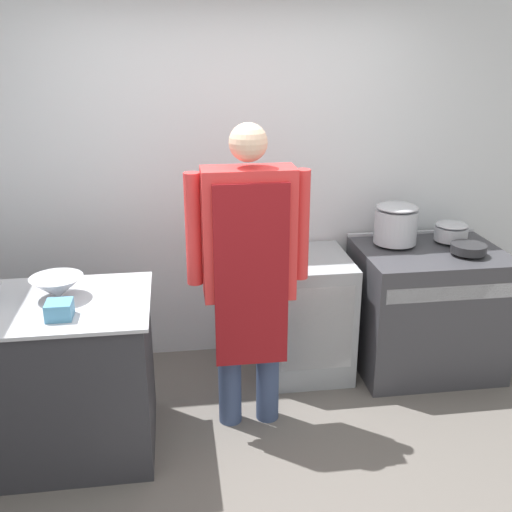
{
  "coord_description": "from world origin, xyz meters",
  "views": [
    {
      "loc": [
        -0.41,
        -2.49,
        2.23
      ],
      "look_at": [
        0.07,
        0.88,
        1.01
      ],
      "focal_mm": 42.0,
      "sensor_mm": 36.0,
      "label": 1
    }
  ],
  "objects_px": {
    "person_cook": "(248,261)",
    "saute_pan": "(469,248)",
    "fridge_unit": "(307,314)",
    "mixing_bowl": "(57,287)",
    "plastic_tub": "(59,310)",
    "stock_pot": "(396,223)",
    "sauce_pot": "(451,231)",
    "stove": "(426,309)"
  },
  "relations": [
    {
      "from": "person_cook",
      "to": "stock_pot",
      "type": "xyz_separation_m",
      "value": [
        1.11,
        0.64,
        -0.01
      ]
    },
    {
      "from": "stove",
      "to": "stock_pot",
      "type": "relative_size",
      "value": 3.31
    },
    {
      "from": "person_cook",
      "to": "plastic_tub",
      "type": "bearing_deg",
      "value": -162.61
    },
    {
      "from": "plastic_tub",
      "to": "stock_pot",
      "type": "bearing_deg",
      "value": 24.2
    },
    {
      "from": "fridge_unit",
      "to": "mixing_bowl",
      "type": "bearing_deg",
      "value": -157.76
    },
    {
      "from": "person_cook",
      "to": "sauce_pot",
      "type": "relative_size",
      "value": 7.96
    },
    {
      "from": "fridge_unit",
      "to": "saute_pan",
      "type": "relative_size",
      "value": 3.63
    },
    {
      "from": "person_cook",
      "to": "stock_pot",
      "type": "height_order",
      "value": "person_cook"
    },
    {
      "from": "stove",
      "to": "saute_pan",
      "type": "bearing_deg",
      "value": -34.45
    },
    {
      "from": "plastic_tub",
      "to": "stock_pot",
      "type": "xyz_separation_m",
      "value": [
        2.11,
        0.95,
        0.09
      ]
    },
    {
      "from": "fridge_unit",
      "to": "saute_pan",
      "type": "bearing_deg",
      "value": -11.57
    },
    {
      "from": "fridge_unit",
      "to": "sauce_pot",
      "type": "bearing_deg",
      "value": 3.1
    },
    {
      "from": "stove",
      "to": "plastic_tub",
      "type": "height_order",
      "value": "plastic_tub"
    },
    {
      "from": "stove",
      "to": "mixing_bowl",
      "type": "xyz_separation_m",
      "value": [
        -2.38,
        -0.55,
        0.53
      ]
    },
    {
      "from": "person_cook",
      "to": "sauce_pot",
      "type": "bearing_deg",
      "value": 22.64
    },
    {
      "from": "saute_pan",
      "to": "sauce_pot",
      "type": "relative_size",
      "value": 1.01
    },
    {
      "from": "mixing_bowl",
      "to": "saute_pan",
      "type": "height_order",
      "value": "mixing_bowl"
    },
    {
      "from": "stove",
      "to": "person_cook",
      "type": "height_order",
      "value": "person_cook"
    },
    {
      "from": "fridge_unit",
      "to": "saute_pan",
      "type": "xyz_separation_m",
      "value": [
        1.04,
        -0.21,
        0.51
      ]
    },
    {
      "from": "fridge_unit",
      "to": "mixing_bowl",
      "type": "distance_m",
      "value": 1.75
    },
    {
      "from": "plastic_tub",
      "to": "sauce_pot",
      "type": "bearing_deg",
      "value": 20.6
    },
    {
      "from": "stove",
      "to": "mixing_bowl",
      "type": "distance_m",
      "value": 2.5
    },
    {
      "from": "stock_pot",
      "to": "mixing_bowl",
      "type": "bearing_deg",
      "value": -162.43
    },
    {
      "from": "mixing_bowl",
      "to": "saute_pan",
      "type": "xyz_separation_m",
      "value": [
        2.58,
        0.42,
        -0.04
      ]
    },
    {
      "from": "fridge_unit",
      "to": "stock_pot",
      "type": "distance_m",
      "value": 0.89
    },
    {
      "from": "plastic_tub",
      "to": "mixing_bowl",
      "type": "bearing_deg",
      "value": 101.07
    },
    {
      "from": "stock_pot",
      "to": "plastic_tub",
      "type": "bearing_deg",
      "value": -155.8
    },
    {
      "from": "mixing_bowl",
      "to": "stock_pot",
      "type": "distance_m",
      "value": 2.27
    },
    {
      "from": "fridge_unit",
      "to": "stock_pot",
      "type": "bearing_deg",
      "value": 5.14
    },
    {
      "from": "sauce_pot",
      "to": "stove",
      "type": "bearing_deg",
      "value": -145.09
    },
    {
      "from": "mixing_bowl",
      "to": "saute_pan",
      "type": "distance_m",
      "value": 2.61
    },
    {
      "from": "person_cook",
      "to": "saute_pan",
      "type": "distance_m",
      "value": 1.57
    },
    {
      "from": "stove",
      "to": "sauce_pot",
      "type": "bearing_deg",
      "value": 34.91
    },
    {
      "from": "mixing_bowl",
      "to": "person_cook",
      "type": "bearing_deg",
      "value": 2.66
    },
    {
      "from": "person_cook",
      "to": "plastic_tub",
      "type": "height_order",
      "value": "person_cook"
    },
    {
      "from": "person_cook",
      "to": "mixing_bowl",
      "type": "relative_size",
      "value": 6.39
    },
    {
      "from": "fridge_unit",
      "to": "plastic_tub",
      "type": "height_order",
      "value": "plastic_tub"
    },
    {
      "from": "stock_pot",
      "to": "sauce_pot",
      "type": "relative_size",
      "value": 1.28
    },
    {
      "from": "stove",
      "to": "stock_pot",
      "type": "xyz_separation_m",
      "value": [
        -0.22,
        0.14,
        0.6
      ]
    },
    {
      "from": "saute_pan",
      "to": "fridge_unit",
      "type": "bearing_deg",
      "value": 168.43
    },
    {
      "from": "stove",
      "to": "mixing_bowl",
      "type": "bearing_deg",
      "value": -167.02
    },
    {
      "from": "fridge_unit",
      "to": "plastic_tub",
      "type": "distance_m",
      "value": 1.81
    }
  ]
}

